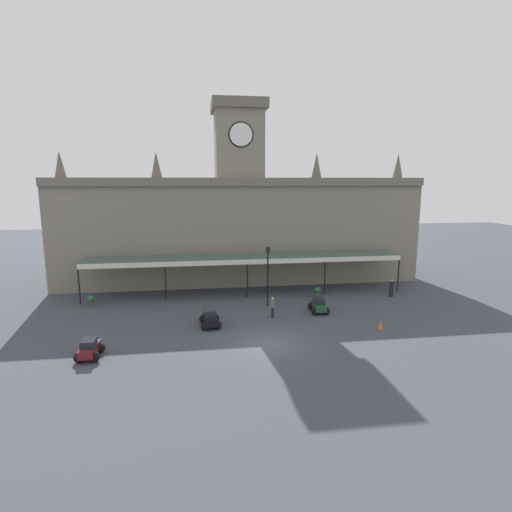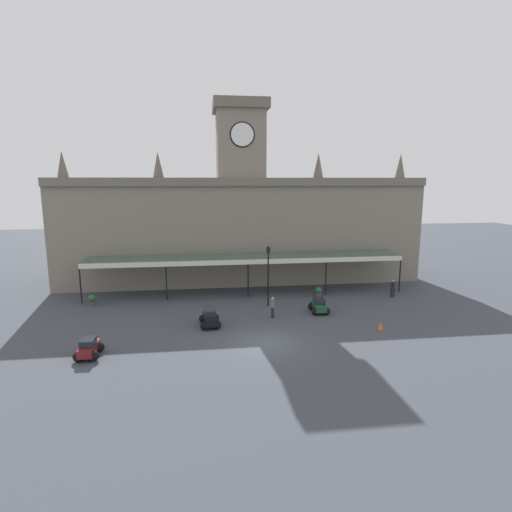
% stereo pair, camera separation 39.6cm
% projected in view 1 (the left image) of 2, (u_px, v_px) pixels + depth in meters
% --- Properties ---
extents(ground_plane, '(140.00, 140.00, 0.00)m').
position_uv_depth(ground_plane, '(268.00, 343.00, 27.24)').
color(ground_plane, '#3D414A').
extents(station_building, '(37.29, 7.27, 18.56)m').
position_uv_depth(station_building, '(239.00, 224.00, 43.79)').
color(station_building, gray).
rests_on(station_building, ground).
extents(entrance_canopy, '(29.64, 3.26, 3.64)m').
position_uv_depth(entrance_canopy, '(246.00, 258.00, 38.57)').
color(entrance_canopy, '#38564C').
rests_on(entrance_canopy, ground).
extents(car_green_sedan, '(1.58, 2.09, 1.19)m').
position_uv_depth(car_green_sedan, '(319.00, 306.00, 33.61)').
color(car_green_sedan, '#1E512D').
rests_on(car_green_sedan, ground).
extents(car_black_estate, '(1.63, 2.30, 1.27)m').
position_uv_depth(car_black_estate, '(210.00, 319.00, 30.43)').
color(car_black_estate, black).
rests_on(car_black_estate, ground).
extents(car_maroon_sedan, '(1.54, 2.06, 1.19)m').
position_uv_depth(car_maroon_sedan, '(90.00, 350.00, 24.98)').
color(car_maroon_sedan, maroon).
rests_on(car_maroon_sedan, ground).
extents(pedestrian_beside_cars, '(0.34, 0.34, 1.67)m').
position_uv_depth(pedestrian_beside_cars, '(391.00, 287.00, 38.00)').
color(pedestrian_beside_cars, black).
rests_on(pedestrian_beside_cars, ground).
extents(pedestrian_crossing_forecourt, '(0.34, 0.37, 1.67)m').
position_uv_depth(pedestrian_crossing_forecourt, '(273.00, 306.00, 32.24)').
color(pedestrian_crossing_forecourt, black).
rests_on(pedestrian_crossing_forecourt, ground).
extents(victorian_lamppost, '(0.30, 0.30, 5.25)m').
position_uv_depth(victorian_lamppost, '(268.00, 269.00, 34.78)').
color(victorian_lamppost, black).
rests_on(victorian_lamppost, ground).
extents(traffic_cone, '(0.40, 0.40, 0.62)m').
position_uv_depth(traffic_cone, '(380.00, 325.00, 29.88)').
color(traffic_cone, orange).
rests_on(traffic_cone, ground).
extents(planter_forecourt_centre, '(0.60, 0.60, 0.96)m').
position_uv_depth(planter_forecourt_centre, '(91.00, 301.00, 35.23)').
color(planter_forecourt_centre, '#47423D').
rests_on(planter_forecourt_centre, ground).
extents(planter_near_kerb, '(0.60, 0.60, 0.96)m').
position_uv_depth(planter_near_kerb, '(318.00, 292.00, 38.07)').
color(planter_near_kerb, '#47423D').
rests_on(planter_near_kerb, ground).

